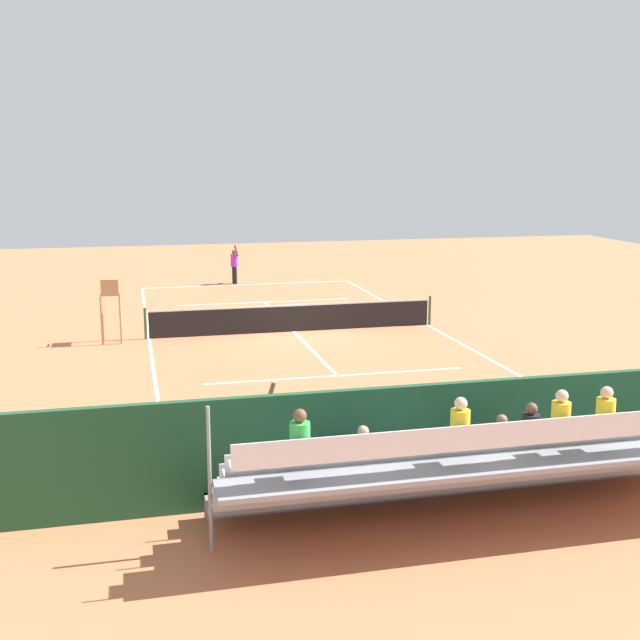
{
  "coord_description": "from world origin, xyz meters",
  "views": [
    {
      "loc": [
        5.55,
        27.12,
        6.01
      ],
      "look_at": [
        0.0,
        4.0,
        1.2
      ],
      "focal_mm": 45.03,
      "sensor_mm": 36.0,
      "label": 1
    }
  ],
  "objects": [
    {
      "name": "ground_plane",
      "position": [
        0.0,
        0.0,
        0.0
      ],
      "size": [
        60.0,
        60.0,
        0.0
      ],
      "primitive_type": "plane",
      "color": "#CC7047"
    },
    {
      "name": "court_line_markings",
      "position": [
        0.0,
        -0.04,
        0.0
      ],
      "size": [
        10.1,
        22.2,
        0.01
      ],
      "color": "white",
      "rests_on": "ground"
    },
    {
      "name": "tennis_net",
      "position": [
        0.0,
        0.0,
        0.5
      ],
      "size": [
        10.3,
        0.1,
        1.07
      ],
      "color": "black",
      "rests_on": "ground"
    },
    {
      "name": "backdrop_wall",
      "position": [
        0.0,
        14.0,
        1.0
      ],
      "size": [
        18.0,
        0.16,
        2.0
      ],
      "primitive_type": "cube",
      "color": "#1E4C2D",
      "rests_on": "ground"
    },
    {
      "name": "bleacher_stand",
      "position": [
        0.03,
        15.39,
        0.96
      ],
      "size": [
        9.06,
        2.4,
        2.48
      ],
      "color": "gray",
      "rests_on": "ground"
    },
    {
      "name": "umpire_chair",
      "position": [
        6.2,
        0.31,
        1.31
      ],
      "size": [
        0.67,
        0.67,
        2.14
      ],
      "color": "#A88456",
      "rests_on": "ground"
    },
    {
      "name": "courtside_bench",
      "position": [
        -2.4,
        13.27,
        0.56
      ],
      "size": [
        1.8,
        0.4,
        0.93
      ],
      "color": "#234C2D",
      "rests_on": "ground"
    },
    {
      "name": "equipment_bag",
      "position": [
        -0.53,
        13.4,
        0.18
      ],
      "size": [
        0.9,
        0.36,
        0.36
      ],
      "primitive_type": "cube",
      "color": "black",
      "rests_on": "ground"
    },
    {
      "name": "tennis_player",
      "position": [
        0.57,
        -11.39,
        1.02
      ],
      "size": [
        0.46,
        0.56,
        1.93
      ],
      "color": "black",
      "rests_on": "ground"
    },
    {
      "name": "tennis_racket",
      "position": [
        1.0,
        -11.49,
        0.01
      ],
      "size": [
        0.59,
        0.37,
        0.03
      ],
      "color": "black",
      "rests_on": "ground"
    },
    {
      "name": "tennis_ball_near",
      "position": [
        -1.1,
        -10.03,
        0.03
      ],
      "size": [
        0.07,
        0.07,
        0.07
      ],
      "primitive_type": "sphere",
      "color": "#CCDB33",
      "rests_on": "ground"
    },
    {
      "name": "tennis_ball_far",
      "position": [
        1.52,
        -9.31,
        0.03
      ],
      "size": [
        0.07,
        0.07,
        0.07
      ],
      "primitive_type": "sphere",
      "color": "#CCDB33",
      "rests_on": "ground"
    },
    {
      "name": "line_judge",
      "position": [
        3.14,
        13.14,
        1.02
      ],
      "size": [
        0.41,
        0.55,
        1.93
      ],
      "color": "#232328",
      "rests_on": "ground"
    }
  ]
}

